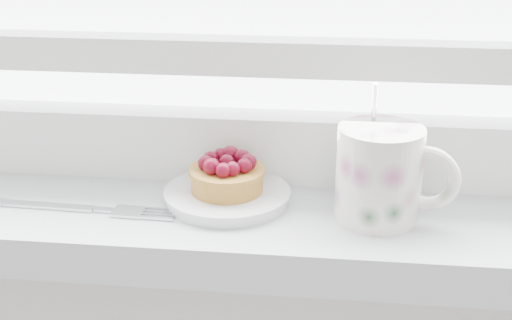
# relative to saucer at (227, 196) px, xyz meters

# --- Properties ---
(saucer) EXTENTS (0.12, 0.12, 0.01)m
(saucer) POSITION_rel_saucer_xyz_m (0.00, 0.00, 0.00)
(saucer) COLOR silver
(saucer) RESTS_ON windowsill
(raspberry_tart) EXTENTS (0.07, 0.07, 0.04)m
(raspberry_tart) POSITION_rel_saucer_xyz_m (0.00, 0.00, 0.02)
(raspberry_tart) COLOR #976221
(raspberry_tart) RESTS_ON saucer
(floral_mug) EXTENTS (0.12, 0.09, 0.13)m
(floral_mug) POSITION_rel_saucer_xyz_m (0.15, -0.02, 0.04)
(floral_mug) COLOR silver
(floral_mug) RESTS_ON windowsill
(fork) EXTENTS (0.19, 0.03, 0.00)m
(fork) POSITION_rel_saucer_xyz_m (-0.14, -0.04, -0.00)
(fork) COLOR silver
(fork) RESTS_ON windowsill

